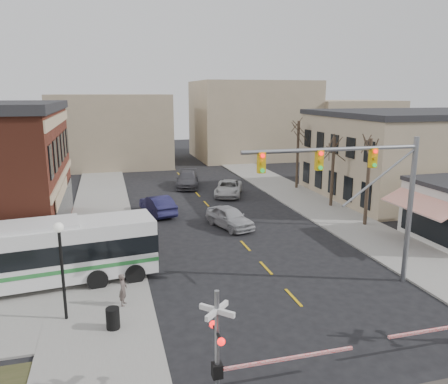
% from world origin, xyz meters
% --- Properties ---
extents(ground, '(160.00, 160.00, 0.00)m').
position_xyz_m(ground, '(0.00, 0.00, 0.00)').
color(ground, black).
rests_on(ground, ground).
extents(sidewalk_west, '(5.00, 60.00, 0.12)m').
position_xyz_m(sidewalk_west, '(-9.50, 20.00, 0.06)').
color(sidewalk_west, gray).
rests_on(sidewalk_west, ground).
extents(sidewalk_east, '(5.00, 60.00, 0.12)m').
position_xyz_m(sidewalk_east, '(9.50, 20.00, 0.06)').
color(sidewalk_east, gray).
rests_on(sidewalk_east, ground).
extents(tan_building, '(20.30, 15.30, 8.50)m').
position_xyz_m(tan_building, '(22.00, 20.00, 4.26)').
color(tan_building, tan).
rests_on(tan_building, ground).
extents(tree_east_a, '(0.28, 0.28, 6.75)m').
position_xyz_m(tree_east_a, '(10.50, 12.00, 3.50)').
color(tree_east_a, '#382B21').
rests_on(tree_east_a, sidewalk_east).
extents(tree_east_b, '(0.28, 0.28, 6.30)m').
position_xyz_m(tree_east_b, '(10.80, 18.00, 3.27)').
color(tree_east_b, '#382B21').
rests_on(tree_east_b, sidewalk_east).
extents(tree_east_c, '(0.28, 0.28, 7.20)m').
position_xyz_m(tree_east_c, '(11.00, 26.00, 3.72)').
color(tree_east_c, '#382B21').
rests_on(tree_east_c, sidewalk_east).
extents(transit_bus, '(13.51, 4.45, 3.42)m').
position_xyz_m(transit_bus, '(-13.09, 6.62, 1.92)').
color(transit_bus, silver).
rests_on(transit_bus, ground).
extents(traffic_signal_mast, '(9.66, 0.30, 8.00)m').
position_xyz_m(traffic_signal_mast, '(4.06, 2.32, 5.72)').
color(traffic_signal_mast, gray).
rests_on(traffic_signal_mast, ground).
extents(rr_crossing_west, '(5.60, 1.36, 4.00)m').
position_xyz_m(rr_crossing_west, '(-5.19, -4.30, 1.97)').
color(rr_crossing_west, gray).
rests_on(rr_crossing_west, ground).
extents(street_lamp, '(0.44, 0.44, 4.58)m').
position_xyz_m(street_lamp, '(-11.00, 2.58, 3.37)').
color(street_lamp, black).
rests_on(street_lamp, sidewalk_west).
extents(trash_bin, '(0.60, 0.60, 0.94)m').
position_xyz_m(trash_bin, '(-8.94, 1.15, 0.59)').
color(trash_bin, black).
rests_on(trash_bin, sidewalk_west).
extents(car_a, '(3.25, 5.16, 1.64)m').
position_xyz_m(car_a, '(0.11, 14.35, 0.82)').
color(car_a, '#A2A2A6').
rests_on(car_a, ground).
extents(car_b, '(2.85, 5.32, 1.67)m').
position_xyz_m(car_b, '(-4.83, 19.55, 0.83)').
color(car_b, '#19183C').
rests_on(car_b, ground).
extents(car_c, '(4.29, 5.98, 1.51)m').
position_xyz_m(car_c, '(2.96, 24.75, 0.76)').
color(car_c, '#B2B2B2').
rests_on(car_c, ground).
extents(car_d, '(3.57, 6.19, 1.69)m').
position_xyz_m(car_d, '(-0.33, 29.95, 0.84)').
color(car_d, '#434248').
rests_on(car_d, ground).
extents(pedestrian_near, '(0.52, 0.66, 1.60)m').
position_xyz_m(pedestrian_near, '(-8.40, 3.26, 0.92)').
color(pedestrian_near, '#594C47').
rests_on(pedestrian_near, sidewalk_west).
extents(pedestrian_far, '(1.00, 1.06, 1.73)m').
position_xyz_m(pedestrian_far, '(-9.33, 7.54, 0.98)').
color(pedestrian_far, '#323D58').
rests_on(pedestrian_far, sidewalk_west).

